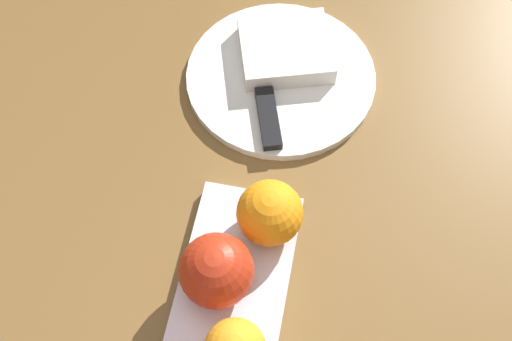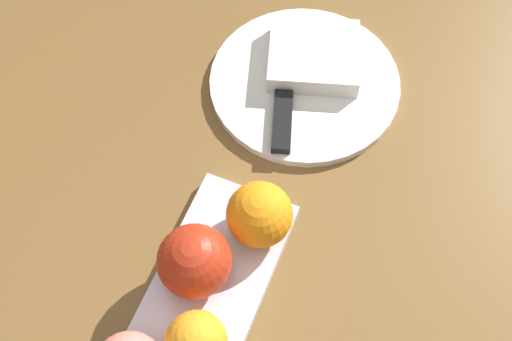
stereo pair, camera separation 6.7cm
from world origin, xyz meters
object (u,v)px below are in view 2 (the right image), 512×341
object	(u,v)px
fruit_tray	(196,315)
folded_napkin	(314,56)
dinner_plate	(304,83)
knife	(283,112)
orange_near_banana	(259,215)
apple	(195,261)

from	to	relation	value
fruit_tray	folded_napkin	bearing A→B (deg)	0.00
dinner_plate	folded_napkin	distance (m)	0.04
dinner_plate	folded_napkin	size ratio (longest dim) A/B	2.13
folded_napkin	knife	distance (m)	0.09
knife	dinner_plate	bearing A→B (deg)	-25.67
folded_napkin	fruit_tray	bearing A→B (deg)	-180.00
orange_near_banana	folded_napkin	size ratio (longest dim) A/B	0.62
fruit_tray	dinner_plate	xyz separation A→B (m)	(0.34, 0.00, -0.00)
orange_near_banana	folded_napkin	bearing A→B (deg)	5.82
apple	fruit_tray	bearing A→B (deg)	-158.10
orange_near_banana	dinner_plate	bearing A→B (deg)	6.64
folded_napkin	knife	xyz separation A→B (m)	(-0.09, 0.01, -0.01)
apple	orange_near_banana	xyz separation A→B (m)	(0.08, -0.04, -0.00)
knife	fruit_tray	bearing A→B (deg)	163.11
apple	orange_near_banana	bearing A→B (deg)	-28.74
fruit_tray	folded_napkin	size ratio (longest dim) A/B	2.69
dinner_plate	knife	distance (m)	0.06
dinner_plate	folded_napkin	xyz separation A→B (m)	(0.03, -0.00, 0.02)
apple	orange_near_banana	size ratio (longest dim) A/B	1.08
orange_near_banana	dinner_plate	xyz separation A→B (m)	(0.22, 0.03, -0.05)
knife	orange_near_banana	bearing A→B (deg)	173.29
fruit_tray	orange_near_banana	distance (m)	0.13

